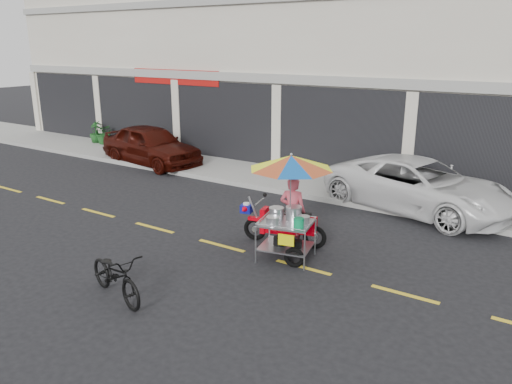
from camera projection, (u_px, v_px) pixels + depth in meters
The scene contains 9 objects.
ground at pixel (303, 267), 9.77m from camera, with size 90.00×90.00×0.00m, color black.
sidewalk at pixel (394, 195), 14.16m from camera, with size 45.00×3.00×0.15m, color gray.
centerline at pixel (303, 267), 9.77m from camera, with size 42.00×0.10×0.01m, color gold.
maroon_sedan at pixel (151, 145), 17.89m from camera, with size 1.69×4.20×1.43m, color black.
white_pickup at pixel (419, 186), 12.89m from camera, with size 2.27×4.91×1.37m, color silver.
plant_tall at pixel (104, 133), 20.89m from camera, with size 0.87×0.75×0.96m, color #18471A.
plant_short at pixel (96, 132), 21.23m from camera, with size 0.51×0.51×0.91m, color #18471A.
near_bicycle at pixel (116, 275), 8.47m from camera, with size 0.57×1.64×0.86m, color black.
food_vendor_rig at pixel (290, 190), 10.06m from camera, with size 2.44×1.99×2.19m.
Camera 1 is at (4.12, -7.99, 4.21)m, focal length 35.00 mm.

